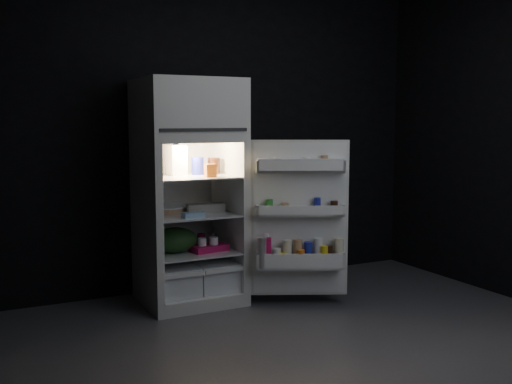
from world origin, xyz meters
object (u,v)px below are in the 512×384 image
fridge_door (299,222)px  egg_carton (206,208)px  milk_jug (176,160)px  yogurt_tray (209,248)px  refrigerator (188,184)px

fridge_door → egg_carton: 0.76m
fridge_door → milk_jug: size_ratio=5.08×
fridge_door → yogurt_tray: bearing=146.9°
egg_carton → yogurt_tray: size_ratio=1.04×
milk_jug → egg_carton: (0.20, -0.12, -0.38)m
refrigerator → yogurt_tray: refrigerator is taller
refrigerator → egg_carton: refrigerator is taller
milk_jug → egg_carton: bearing=-38.0°
refrigerator → milk_jug: size_ratio=7.42×
yogurt_tray → fridge_door: bearing=-41.9°
refrigerator → egg_carton: size_ratio=5.93×
refrigerator → fridge_door: refrigerator is taller
milk_jug → refrigerator: bearing=-37.4°
fridge_door → yogurt_tray: 0.75m
refrigerator → milk_jug: bearing=150.7°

